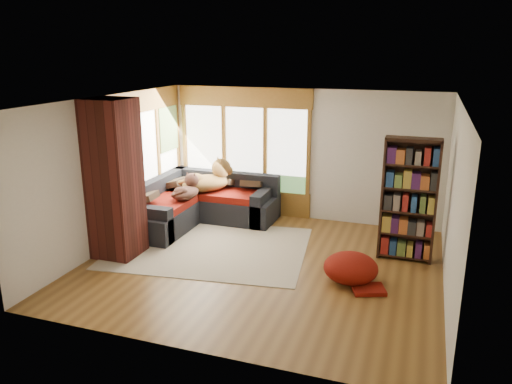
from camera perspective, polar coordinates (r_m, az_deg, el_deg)
The scene contains 17 objects.
floor at distance 8.08m, azimuth 0.64°, elevation -8.32°, with size 5.50×5.50×0.00m, color brown.
ceiling at distance 7.39m, azimuth 0.70°, elevation 10.35°, with size 5.50×5.50×0.00m, color white.
wall_back at distance 9.97m, azimuth 5.21°, elevation 4.24°, with size 5.50×0.04×2.60m, color silver.
wall_front at distance 5.44m, azimuth -7.71°, elevation -6.12°, with size 5.50×0.04×2.60m, color silver.
wall_left at distance 8.86m, azimuth -16.48°, elevation 2.13°, with size 0.04×5.00×2.60m, color silver.
wall_right at distance 7.28m, azimuth 21.66°, elevation -1.34°, with size 0.04×5.00×2.60m, color silver.
windows_back at distance 10.27m, azimuth -1.35°, elevation 4.95°, with size 2.82×0.10×1.90m.
windows_left at distance 9.81m, azimuth -12.35°, elevation 4.04°, with size 0.10×2.62×1.90m.
roller_blind at distance 10.43m, azimuth -9.98°, elevation 7.11°, with size 0.03×0.72×0.90m, color #749B57.
brick_chimney at distance 8.38m, azimuth -15.89°, elevation 1.40°, with size 0.70×0.70×2.60m, color #471914.
sectional_sofa at distance 10.13m, azimuth -6.83°, elevation -1.43°, with size 2.20×2.20×0.80m.
area_rug at distance 8.76m, azimuth -5.25°, elevation -6.33°, with size 3.29×2.52×0.01m, color silver.
bookshelf at distance 8.33m, azimuth 17.05°, elevation -0.89°, with size 0.86×0.29×2.01m.
pouf at distance 7.58m, azimuth 10.77°, elevation -8.44°, with size 0.80×0.80×0.43m, color maroon.
dog_tan at distance 9.96m, azimuth -5.38°, elevation 1.37°, with size 1.11×1.10×0.55m.
dog_brindle at distance 9.53m, azimuth -7.90°, elevation 0.08°, with size 0.49×0.74×0.39m.
throw_pillows at distance 10.02m, azimuth -6.32°, elevation 1.05°, with size 1.98×1.68×0.45m.
Camera 1 is at (2.31, -6.98, 3.35)m, focal length 35.00 mm.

